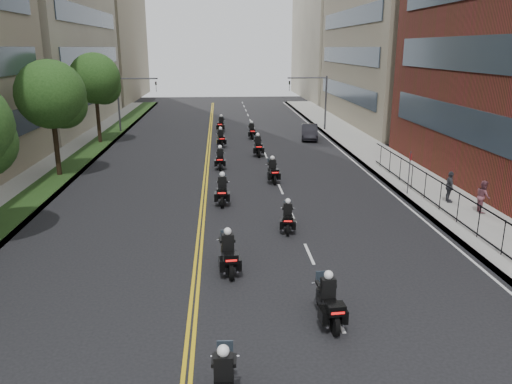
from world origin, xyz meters
TOP-DOWN VIEW (x-y plane):
  - sidewalk_right at (12.00, 25.00)m, footprint 4.00×90.00m
  - sidewalk_left at (-12.00, 25.00)m, footprint 4.00×90.00m
  - grass_strip at (-11.20, 25.00)m, footprint 2.00×90.00m
  - building_right_far at (21.50, 78.00)m, footprint 15.00×28.00m
  - building_left_far at (-22.00, 78.00)m, footprint 16.00×28.00m
  - iron_fence at (11.00, 12.00)m, footprint 0.05×28.00m
  - street_trees at (-11.05, 18.61)m, footprint 4.40×38.40m
  - traffic_signal_right at (9.54, 42.00)m, footprint 4.09×0.20m
  - traffic_signal_left at (-9.54, 42.00)m, footprint 4.09×0.20m
  - motorcycle_1 at (2.84, 4.58)m, footprint 0.60×2.32m
  - motorcycle_2 at (-0.22, 8.55)m, footprint 0.65×2.37m
  - motorcycle_3 at (2.66, 12.83)m, footprint 0.61×2.11m
  - motorcycle_4 at (-0.37, 17.33)m, footprint 0.57×2.42m
  - motorcycle_5 at (2.89, 21.76)m, footprint 0.57×2.30m
  - motorcycle_6 at (-0.46, 25.74)m, footprint 0.53×2.27m
  - motorcycle_7 at (2.57, 29.95)m, footprint 0.57×2.47m
  - motorcycle_8 at (-0.37, 33.95)m, footprint 0.65×2.34m
  - motorcycle_9 at (2.59, 37.87)m, footprint 0.53×2.27m
  - motorcycle_10 at (-0.30, 42.17)m, footprint 0.71×2.36m
  - parked_sedan at (8.00, 37.06)m, footprint 2.12×4.40m
  - pedestrian_b at (13.02, 14.46)m, footprint 0.75×0.90m
  - pedestrian_c at (12.05, 16.22)m, footprint 0.58×1.07m

SIDE VIEW (x-z plane):
  - sidewalk_right at x=12.00m, z-range 0.00..0.15m
  - sidewalk_left at x=-12.00m, z-range 0.00..0.15m
  - grass_strip at x=-11.20m, z-range 0.15..0.19m
  - motorcycle_3 at x=2.66m, z-range -0.16..1.39m
  - motorcycle_9 at x=2.59m, z-range -0.18..1.50m
  - motorcycle_6 at x=-0.46m, z-range -0.18..1.50m
  - motorcycle_5 at x=2.89m, z-range -0.18..1.52m
  - motorcycle_1 at x=2.84m, z-range -0.18..1.53m
  - motorcycle_8 at x=-0.37m, z-range -0.18..1.55m
  - motorcycle_10 at x=-0.30m, z-range -0.18..1.56m
  - motorcycle_2 at x=-0.22m, z-range -0.18..1.57m
  - parked_sedan at x=8.00m, z-range 0.00..1.39m
  - motorcycle_4 at x=-0.37m, z-range -0.19..1.60m
  - motorcycle_7 at x=2.57m, z-range -0.19..1.63m
  - iron_fence at x=11.00m, z-range 0.15..1.65m
  - pedestrian_b at x=13.02m, z-range 0.15..1.81m
  - pedestrian_c at x=12.05m, z-range 0.15..1.88m
  - traffic_signal_right at x=9.54m, z-range 0.90..6.50m
  - traffic_signal_left at x=-9.54m, z-range 0.90..6.50m
  - street_trees at x=-11.05m, z-range 1.14..9.12m
  - building_right_far at x=21.50m, z-range 0.00..26.00m
  - building_left_far at x=-22.00m, z-range 0.00..26.00m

